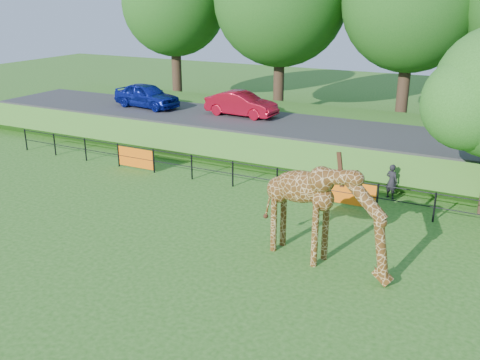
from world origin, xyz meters
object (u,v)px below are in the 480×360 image
Objects in this scene: giraffe at (325,215)px; visitor at (392,181)px; car_red at (241,104)px; car_blue at (147,95)px.

giraffe is 3.15× the size of visitor.
visitor is (9.10, -4.91, -1.37)m from car_red.
giraffe is 1.12× the size of car_red.
car_red is (5.84, 0.47, -0.05)m from car_blue.
giraffe is 6.48m from visitor.
car_red is 2.81× the size of visitor.
giraffe reaches higher than car_blue.
giraffe is at bearing -119.87° from car_blue.
giraffe is at bearing -139.81° from car_red.
giraffe is at bearing 109.26° from visitor.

